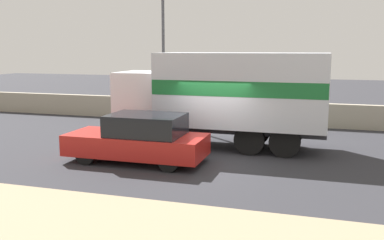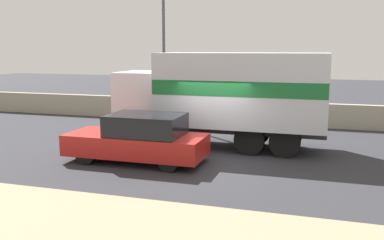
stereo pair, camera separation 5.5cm
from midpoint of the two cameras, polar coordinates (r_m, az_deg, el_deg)
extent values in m
plane|color=#2D2D33|center=(14.26, 2.32, -5.27)|extent=(80.00, 80.00, 0.00)
cube|color=#A39984|center=(21.04, 7.33, 1.04)|extent=(60.00, 0.35, 1.12)
cylinder|color=#4C4C51|center=(20.89, -3.69, 8.43)|extent=(0.14, 0.14, 6.49)
cube|color=silver|center=(16.75, -6.37, 2.53)|extent=(1.73, 2.10, 2.28)
cube|color=black|center=(17.06, -9.01, 4.13)|extent=(0.06, 1.79, 1.00)
cube|color=#2D2D33|center=(15.77, 6.69, -1.07)|extent=(6.00, 1.39, 0.25)
cube|color=silver|center=(15.57, 6.79, 4.10)|extent=(6.00, 2.53, 2.60)
cube|color=#19662D|center=(15.56, 6.80, 4.51)|extent=(5.97, 2.55, 0.52)
cylinder|color=black|center=(16.13, -7.54, -1.68)|extent=(1.06, 0.28, 1.06)
cylinder|color=black|center=(17.72, -5.17, -0.62)|extent=(1.06, 0.28, 1.06)
cylinder|color=black|center=(14.75, 12.37, -2.88)|extent=(1.06, 0.28, 1.06)
cylinder|color=black|center=(16.47, 12.89, -1.60)|extent=(1.06, 0.28, 1.06)
cylinder|color=black|center=(14.89, 7.76, -2.63)|extent=(1.06, 0.28, 1.06)
cylinder|color=black|center=(16.59, 8.76, -1.39)|extent=(1.06, 0.28, 1.06)
cube|color=#B21E19|center=(13.94, -7.35, -3.26)|extent=(4.50, 1.81, 0.67)
cube|color=black|center=(13.67, -6.04, -0.63)|extent=(2.34, 1.67, 0.67)
cylinder|color=black|center=(13.97, -13.91, -4.52)|extent=(0.64, 0.20, 0.64)
cylinder|color=black|center=(15.30, -10.89, -3.19)|extent=(0.64, 0.20, 0.64)
cylinder|color=black|center=(12.78, -3.06, -5.55)|extent=(0.64, 0.20, 0.64)
cylinder|color=black|center=(14.22, -0.87, -3.98)|extent=(0.64, 0.20, 0.64)
camera|label=1|loc=(0.03, -89.89, 0.02)|focal=40.00mm
camera|label=2|loc=(0.03, 90.11, -0.02)|focal=40.00mm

